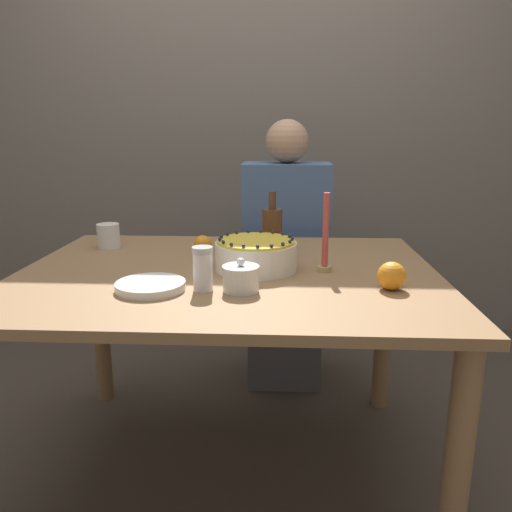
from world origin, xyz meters
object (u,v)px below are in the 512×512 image
at_px(cake, 256,255).
at_px(candle, 325,241).
at_px(sugar_shaker, 203,269).
at_px(sugar_bowl, 241,278).
at_px(bottle, 272,230).
at_px(person_man_blue_shirt, 285,271).

relative_size(cake, candle, 1.04).
distance_m(sugar_shaker, candle, 0.42).
relative_size(sugar_bowl, bottle, 0.46).
bearing_deg(sugar_shaker, cake, 58.54).
height_order(candle, bottle, candle).
xyz_separation_m(candle, person_man_blue_shirt, (-0.12, 0.72, -0.31)).
distance_m(sugar_shaker, person_man_blue_shirt, 1.01).
relative_size(bottle, person_man_blue_shirt, 0.19).
xyz_separation_m(cake, bottle, (0.05, 0.22, 0.04)).
height_order(sugar_bowl, sugar_shaker, sugar_shaker).
height_order(sugar_bowl, bottle, bottle).
bearing_deg(sugar_bowl, cake, 81.97).
height_order(cake, sugar_shaker, sugar_shaker).
distance_m(candle, bottle, 0.29).
xyz_separation_m(cake, candle, (0.22, -0.01, 0.05)).
bearing_deg(sugar_bowl, person_man_blue_shirt, 81.76).
distance_m(candle, person_man_blue_shirt, 0.80).
bearing_deg(cake, candle, -3.17).
distance_m(sugar_bowl, bottle, 0.45).
xyz_separation_m(cake, sugar_bowl, (-0.03, -0.23, -0.01)).
bearing_deg(cake, bottle, 77.43).
bearing_deg(candle, cake, 176.83).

